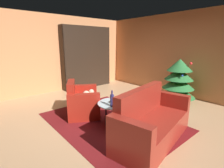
{
  "coord_description": "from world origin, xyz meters",
  "views": [
    {
      "loc": [
        2.8,
        -2.52,
        1.68
      ],
      "look_at": [
        -0.14,
        -0.01,
        0.75
      ],
      "focal_mm": 27.14,
      "sensor_mm": 36.0,
      "label": 1
    }
  ],
  "objects": [
    {
      "name": "couch_red",
      "position": [
        1.16,
        -0.21,
        0.31
      ],
      "size": [
        1.05,
        1.88,
        0.91
      ],
      "color": "maroon",
      "rests_on": "ground"
    },
    {
      "name": "decorated_tree",
      "position": [
        0.41,
        2.04,
        0.63
      ],
      "size": [
        0.98,
        0.98,
        1.26
      ],
      "color": "brown",
      "rests_on": "ground"
    },
    {
      "name": "area_rug",
      "position": [
        0.16,
        -0.31,
        0.0
      ],
      "size": [
        2.92,
        2.16,
        0.01
      ],
      "primitive_type": "cube",
      "color": "maroon",
      "rests_on": "ground"
    },
    {
      "name": "book_stack_on_table",
      "position": [
        0.32,
        -0.33,
        0.51
      ],
      "size": [
        0.22,
        0.18,
        0.07
      ],
      "color": "gray",
      "rests_on": "coffee_table"
    },
    {
      "name": "wall_back",
      "position": [
        0.0,
        2.7,
        1.31
      ],
      "size": [
        6.11,
        0.06,
        2.63
      ],
      "primitive_type": "cube",
      "color": "#D0824F",
      "rests_on": "ground"
    },
    {
      "name": "coffee_table",
      "position": [
        0.31,
        -0.31,
        0.43
      ],
      "size": [
        0.74,
        0.74,
        0.48
      ],
      "color": "black",
      "rests_on": "ground"
    },
    {
      "name": "bookshelf_unit",
      "position": [
        -2.78,
        1.1,
        1.13
      ],
      "size": [
        0.33,
        1.98,
        2.29
      ],
      "color": "black",
      "rests_on": "ground"
    },
    {
      "name": "bottle_on_table",
      "position": [
        0.41,
        -0.48,
        0.6
      ],
      "size": [
        0.08,
        0.08,
        0.32
      ],
      "color": "navy",
      "rests_on": "coffee_table"
    },
    {
      "name": "armchair_red",
      "position": [
        -0.62,
        -0.55,
        0.29
      ],
      "size": [
        1.18,
        1.09,
        0.82
      ],
      "color": "maroon",
      "rests_on": "ground"
    },
    {
      "name": "wall_left",
      "position": [
        -3.03,
        0.0,
        1.31
      ],
      "size": [
        0.06,
        5.45,
        2.63
      ],
      "primitive_type": "cube",
      "color": "#D0824F",
      "rests_on": "ground"
    },
    {
      "name": "ground_plane",
      "position": [
        0.0,
        0.0,
        0.0
      ],
      "size": [
        7.19,
        7.19,
        0.0
      ],
      "primitive_type": "plane",
      "color": "tan"
    }
  ]
}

